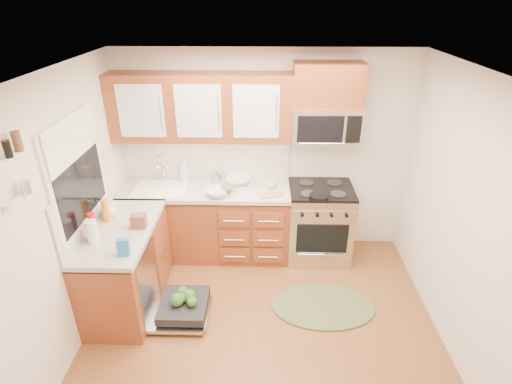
{
  "coord_description": "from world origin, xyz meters",
  "views": [
    {
      "loc": [
        0.0,
        -2.82,
        3.05
      ],
      "look_at": [
        -0.09,
        0.85,
        1.19
      ],
      "focal_mm": 28.0,
      "sensor_mm": 36.0,
      "label": 1
    }
  ],
  "objects_px": {
    "paper_towel_roll": "(92,232)",
    "bowl_a": "(238,180)",
    "dishwasher": "(180,308)",
    "microwave": "(325,124)",
    "cup": "(271,185)",
    "rug": "(323,306)",
    "skillet": "(319,196)",
    "upper_cabinets": "(201,107)",
    "range": "(319,223)",
    "sink": "(161,198)",
    "cutting_board": "(270,194)",
    "bowl_b": "(217,193)",
    "stock_pot": "(229,190)"
  },
  "relations": [
    {
      "from": "range",
      "to": "stock_pot",
      "type": "distance_m",
      "value": 1.22
    },
    {
      "from": "rug",
      "to": "paper_towel_roll",
      "type": "bearing_deg",
      "value": -175.1
    },
    {
      "from": "dishwasher",
      "to": "microwave",
      "type": "bearing_deg",
      "value": 39.07
    },
    {
      "from": "paper_towel_roll",
      "to": "bowl_a",
      "type": "bearing_deg",
      "value": 46.06
    },
    {
      "from": "skillet",
      "to": "stock_pot",
      "type": "relative_size",
      "value": 1.19
    },
    {
      "from": "range",
      "to": "cup",
      "type": "relative_size",
      "value": 8.63
    },
    {
      "from": "sink",
      "to": "paper_towel_roll",
      "type": "distance_m",
      "value": 1.22
    },
    {
      "from": "cup",
      "to": "dishwasher",
      "type": "bearing_deg",
      "value": -128.73
    },
    {
      "from": "upper_cabinets",
      "to": "stock_pot",
      "type": "xyz_separation_m",
      "value": [
        0.31,
        -0.29,
        -0.9
      ]
    },
    {
      "from": "upper_cabinets",
      "to": "range",
      "type": "distance_m",
      "value": 1.99
    },
    {
      "from": "bowl_b",
      "to": "stock_pot",
      "type": "bearing_deg",
      "value": 15.57
    },
    {
      "from": "rug",
      "to": "dishwasher",
      "type": "bearing_deg",
      "value": -173.58
    },
    {
      "from": "range",
      "to": "skillet",
      "type": "height_order",
      "value": "skillet"
    },
    {
      "from": "dishwasher",
      "to": "cutting_board",
      "type": "relative_size",
      "value": 2.6
    },
    {
      "from": "cutting_board",
      "to": "bowl_b",
      "type": "bearing_deg",
      "value": -175.63
    },
    {
      "from": "upper_cabinets",
      "to": "paper_towel_roll",
      "type": "bearing_deg",
      "value": -123.98
    },
    {
      "from": "skillet",
      "to": "bowl_a",
      "type": "bearing_deg",
      "value": 155.9
    },
    {
      "from": "rug",
      "to": "cutting_board",
      "type": "xyz_separation_m",
      "value": [
        -0.59,
        0.83,
        0.92
      ]
    },
    {
      "from": "range",
      "to": "cup",
      "type": "distance_m",
      "value": 0.78
    },
    {
      "from": "microwave",
      "to": "range",
      "type": "bearing_deg",
      "value": -90.0
    },
    {
      "from": "range",
      "to": "bowl_a",
      "type": "height_order",
      "value": "bowl_a"
    },
    {
      "from": "range",
      "to": "microwave",
      "type": "distance_m",
      "value": 1.23
    },
    {
      "from": "upper_cabinets",
      "to": "sink",
      "type": "distance_m",
      "value": 1.21
    },
    {
      "from": "microwave",
      "to": "cutting_board",
      "type": "xyz_separation_m",
      "value": [
        -0.62,
        -0.25,
        -0.77
      ]
    },
    {
      "from": "upper_cabinets",
      "to": "bowl_b",
      "type": "relative_size",
      "value": 7.72
    },
    {
      "from": "cup",
      "to": "microwave",
      "type": "bearing_deg",
      "value": 7.12
    },
    {
      "from": "upper_cabinets",
      "to": "bowl_b",
      "type": "bearing_deg",
      "value": -61.23
    },
    {
      "from": "upper_cabinets",
      "to": "cutting_board",
      "type": "relative_size",
      "value": 7.62
    },
    {
      "from": "cutting_board",
      "to": "paper_towel_roll",
      "type": "distance_m",
      "value": 1.95
    },
    {
      "from": "stock_pot",
      "to": "cup",
      "type": "height_order",
      "value": "stock_pot"
    },
    {
      "from": "cutting_board",
      "to": "cup",
      "type": "relative_size",
      "value": 2.44
    },
    {
      "from": "cutting_board",
      "to": "upper_cabinets",
      "type": "bearing_deg",
      "value": 160.44
    },
    {
      "from": "rug",
      "to": "bowl_a",
      "type": "relative_size",
      "value": 3.84
    },
    {
      "from": "upper_cabinets",
      "to": "cup",
      "type": "height_order",
      "value": "upper_cabinets"
    },
    {
      "from": "range",
      "to": "dishwasher",
      "type": "xyz_separation_m",
      "value": [
        -1.54,
        -1.13,
        -0.38
      ]
    },
    {
      "from": "skillet",
      "to": "bowl_b",
      "type": "bearing_deg",
      "value": 176.55
    },
    {
      "from": "sink",
      "to": "bowl_b",
      "type": "bearing_deg",
      "value": -13.59
    },
    {
      "from": "skillet",
      "to": "bowl_a",
      "type": "height_order",
      "value": "bowl_a"
    },
    {
      "from": "upper_cabinets",
      "to": "range",
      "type": "xyz_separation_m",
      "value": [
        1.41,
        -0.15,
        -1.4
      ]
    },
    {
      "from": "cup",
      "to": "rug",
      "type": "bearing_deg",
      "value": -60.75
    },
    {
      "from": "microwave",
      "to": "cutting_board",
      "type": "distance_m",
      "value": 1.02
    },
    {
      "from": "dishwasher",
      "to": "bowl_b",
      "type": "xyz_separation_m",
      "value": [
        0.31,
        0.95,
        0.87
      ]
    },
    {
      "from": "bowl_b",
      "to": "microwave",
      "type": "bearing_deg",
      "value": 13.74
    },
    {
      "from": "sink",
      "to": "dishwasher",
      "type": "distance_m",
      "value": 1.38
    },
    {
      "from": "paper_towel_roll",
      "to": "cup",
      "type": "height_order",
      "value": "paper_towel_roll"
    },
    {
      "from": "upper_cabinets",
      "to": "sink",
      "type": "xyz_separation_m",
      "value": [
        -0.52,
        -0.16,
        -1.07
      ]
    },
    {
      "from": "skillet",
      "to": "cup",
      "type": "relative_size",
      "value": 1.96
    },
    {
      "from": "range",
      "to": "paper_towel_roll",
      "type": "xyz_separation_m",
      "value": [
        -2.28,
        -1.15,
        0.57
      ]
    },
    {
      "from": "range",
      "to": "microwave",
      "type": "xyz_separation_m",
      "value": [
        0.0,
        0.12,
        1.23
      ]
    },
    {
      "from": "dishwasher",
      "to": "skillet",
      "type": "xyz_separation_m",
      "value": [
        1.47,
        0.88,
        0.87
      ]
    }
  ]
}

